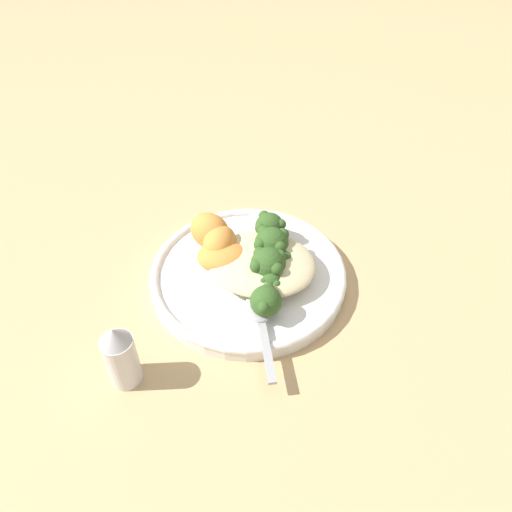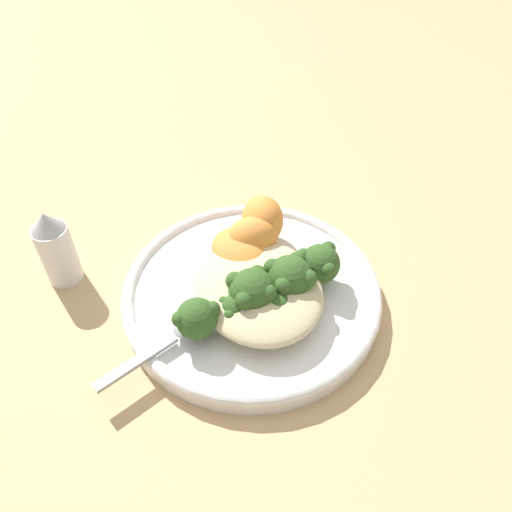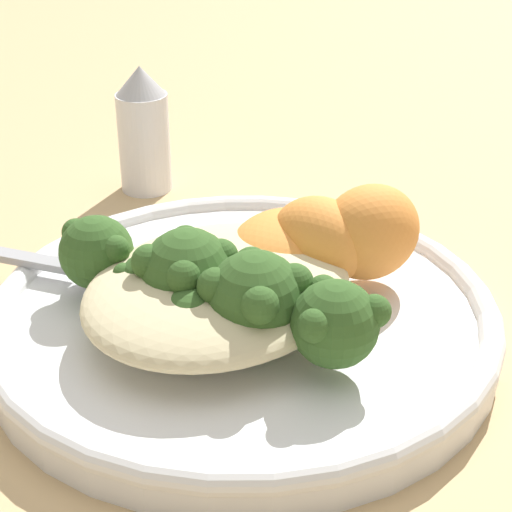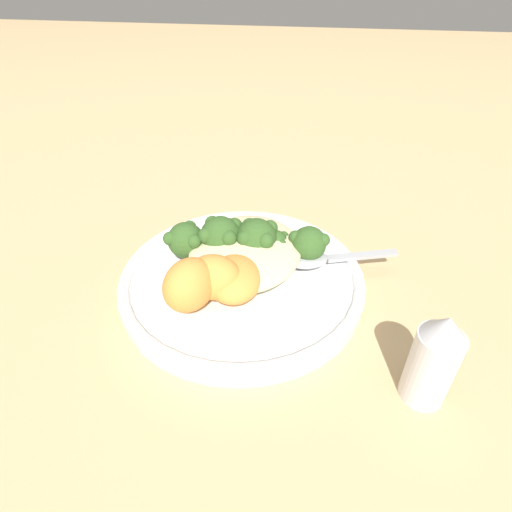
{
  "view_description": "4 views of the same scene",
  "coord_description": "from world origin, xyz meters",
  "px_view_note": "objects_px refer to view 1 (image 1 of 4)",
  "views": [
    {
      "loc": [
        -0.09,
        0.42,
        0.46
      ],
      "look_at": [
        -0.0,
        -0.0,
        0.05
      ],
      "focal_mm": 35.0,
      "sensor_mm": 36.0,
      "label": 1
    },
    {
      "loc": [
        -0.29,
        0.11,
        0.37
      ],
      "look_at": [
        0.02,
        -0.01,
        0.04
      ],
      "focal_mm": 35.0,
      "sensor_mm": 36.0,
      "label": 2
    },
    {
      "loc": [
        -0.26,
        -0.22,
        0.23
      ],
      "look_at": [
        -0.0,
        -0.01,
        0.05
      ],
      "focal_mm": 60.0,
      "sensor_mm": 36.0,
      "label": 3
    },
    {
      "loc": [
        0.31,
        0.07,
        0.27
      ],
      "look_at": [
        0.02,
        0.02,
        0.05
      ],
      "focal_mm": 28.0,
      "sensor_mm": 36.0,
      "label": 4
    }
  ],
  "objects_px": {
    "broccoli_stalk_0": "(261,297)",
    "broccoli_stalk_3": "(265,264)",
    "sweet_potato_chunk_1": "(223,255)",
    "sweet_potato_chunk_2": "(220,243)",
    "broccoli_stalk_2": "(262,265)",
    "salt_shaker": "(120,356)",
    "spoon": "(260,315)",
    "plate": "(247,277)",
    "broccoli_stalk_4": "(267,247)",
    "broccoli_stalk_5": "(265,232)",
    "sweet_potato_chunk_0": "(210,231)",
    "quinoa_mound": "(261,265)",
    "broccoli_stalk_1": "(258,277)"
  },
  "relations": [
    {
      "from": "sweet_potato_chunk_1",
      "to": "sweet_potato_chunk_2",
      "type": "bearing_deg",
      "value": -59.93
    },
    {
      "from": "plate",
      "to": "broccoli_stalk_0",
      "type": "relative_size",
      "value": 2.98
    },
    {
      "from": "plate",
      "to": "salt_shaker",
      "type": "distance_m",
      "value": 0.19
    },
    {
      "from": "plate",
      "to": "spoon",
      "type": "distance_m",
      "value": 0.08
    },
    {
      "from": "broccoli_stalk_0",
      "to": "broccoli_stalk_5",
      "type": "height_order",
      "value": "broccoli_stalk_5"
    },
    {
      "from": "plate",
      "to": "salt_shaker",
      "type": "xyz_separation_m",
      "value": [
        0.1,
        0.16,
        0.03
      ]
    },
    {
      "from": "broccoli_stalk_2",
      "to": "sweet_potato_chunk_0",
      "type": "height_order",
      "value": "sweet_potato_chunk_0"
    },
    {
      "from": "quinoa_mound",
      "to": "broccoli_stalk_2",
      "type": "xyz_separation_m",
      "value": [
        -0.0,
        0.01,
        0.01
      ]
    },
    {
      "from": "broccoli_stalk_3",
      "to": "quinoa_mound",
      "type": "bearing_deg",
      "value": -153.52
    },
    {
      "from": "broccoli_stalk_0",
      "to": "sweet_potato_chunk_2",
      "type": "xyz_separation_m",
      "value": [
        0.07,
        -0.07,
        0.0
      ]
    },
    {
      "from": "broccoli_stalk_2",
      "to": "broccoli_stalk_5",
      "type": "height_order",
      "value": "broccoli_stalk_2"
    },
    {
      "from": "broccoli_stalk_4",
      "to": "sweet_potato_chunk_0",
      "type": "xyz_separation_m",
      "value": [
        0.08,
        -0.01,
        0.0
      ]
    },
    {
      "from": "broccoli_stalk_0",
      "to": "broccoli_stalk_3",
      "type": "height_order",
      "value": "broccoli_stalk_0"
    },
    {
      "from": "broccoli_stalk_4",
      "to": "broccoli_stalk_5",
      "type": "bearing_deg",
      "value": 63.28
    },
    {
      "from": "sweet_potato_chunk_1",
      "to": "plate",
      "type": "bearing_deg",
      "value": 169.19
    },
    {
      "from": "salt_shaker",
      "to": "broccoli_stalk_0",
      "type": "bearing_deg",
      "value": -139.23
    },
    {
      "from": "broccoli_stalk_0",
      "to": "sweet_potato_chunk_0",
      "type": "xyz_separation_m",
      "value": [
        0.08,
        -0.09,
        0.01
      ]
    },
    {
      "from": "quinoa_mound",
      "to": "broccoli_stalk_0",
      "type": "relative_size",
      "value": 1.61
    },
    {
      "from": "spoon",
      "to": "salt_shaker",
      "type": "bearing_deg",
      "value": -73.39
    },
    {
      "from": "broccoli_stalk_1",
      "to": "broccoli_stalk_4",
      "type": "xyz_separation_m",
      "value": [
        -0.0,
        -0.04,
        0.01
      ]
    },
    {
      "from": "broccoli_stalk_0",
      "to": "spoon",
      "type": "height_order",
      "value": "broccoli_stalk_0"
    },
    {
      "from": "broccoli_stalk_0",
      "to": "broccoli_stalk_3",
      "type": "relative_size",
      "value": 0.79
    },
    {
      "from": "quinoa_mound",
      "to": "broccoli_stalk_1",
      "type": "xyz_separation_m",
      "value": [
        0.0,
        0.02,
        -0.0
      ]
    },
    {
      "from": "broccoli_stalk_4",
      "to": "salt_shaker",
      "type": "xyz_separation_m",
      "value": [
        0.12,
        0.19,
        -0.0
      ]
    },
    {
      "from": "quinoa_mound",
      "to": "broccoli_stalk_1",
      "type": "bearing_deg",
      "value": 89.04
    },
    {
      "from": "spoon",
      "to": "sweet_potato_chunk_2",
      "type": "bearing_deg",
      "value": -161.38
    },
    {
      "from": "broccoli_stalk_2",
      "to": "broccoli_stalk_0",
      "type": "bearing_deg",
      "value": -80.85
    },
    {
      "from": "plate",
      "to": "broccoli_stalk_1",
      "type": "bearing_deg",
      "value": 132.05
    },
    {
      "from": "broccoli_stalk_3",
      "to": "sweet_potato_chunk_1",
      "type": "xyz_separation_m",
      "value": [
        0.05,
        -0.0,
        0.0
      ]
    },
    {
      "from": "plate",
      "to": "sweet_potato_chunk_2",
      "type": "height_order",
      "value": "sweet_potato_chunk_2"
    },
    {
      "from": "broccoli_stalk_5",
      "to": "salt_shaker",
      "type": "relative_size",
      "value": 1.24
    },
    {
      "from": "broccoli_stalk_4",
      "to": "broccoli_stalk_3",
      "type": "bearing_deg",
      "value": -126.92
    },
    {
      "from": "broccoli_stalk_3",
      "to": "salt_shaker",
      "type": "bearing_deg",
      "value": -141.19
    },
    {
      "from": "quinoa_mound",
      "to": "sweet_potato_chunk_2",
      "type": "height_order",
      "value": "sweet_potato_chunk_2"
    },
    {
      "from": "quinoa_mound",
      "to": "broccoli_stalk_4",
      "type": "distance_m",
      "value": 0.03
    },
    {
      "from": "broccoli_stalk_0",
      "to": "broccoli_stalk_2",
      "type": "xyz_separation_m",
      "value": [
        0.01,
        -0.05,
        0.0
      ]
    },
    {
      "from": "sweet_potato_chunk_0",
      "to": "broccoli_stalk_4",
      "type": "bearing_deg",
      "value": 171.88
    },
    {
      "from": "plate",
      "to": "broccoli_stalk_1",
      "type": "height_order",
      "value": "broccoli_stalk_1"
    },
    {
      "from": "broccoli_stalk_0",
      "to": "broccoli_stalk_2",
      "type": "bearing_deg",
      "value": 144.61
    },
    {
      "from": "broccoli_stalk_5",
      "to": "salt_shaker",
      "type": "distance_m",
      "value": 0.24
    },
    {
      "from": "plate",
      "to": "broccoli_stalk_3",
      "type": "bearing_deg",
      "value": -167.23
    },
    {
      "from": "broccoli_stalk_3",
      "to": "spoon",
      "type": "xyz_separation_m",
      "value": [
        -0.01,
        0.07,
        -0.01
      ]
    },
    {
      "from": "broccoli_stalk_2",
      "to": "sweet_potato_chunk_2",
      "type": "bearing_deg",
      "value": 155.63
    },
    {
      "from": "broccoli_stalk_2",
      "to": "sweet_potato_chunk_1",
      "type": "height_order",
      "value": "broccoli_stalk_2"
    },
    {
      "from": "salt_shaker",
      "to": "broccoli_stalk_2",
      "type": "bearing_deg",
      "value": -127.07
    },
    {
      "from": "sweet_potato_chunk_0",
      "to": "spoon",
      "type": "relative_size",
      "value": 0.43
    },
    {
      "from": "plate",
      "to": "sweet_potato_chunk_2",
      "type": "relative_size",
      "value": 4.8
    },
    {
      "from": "broccoli_stalk_2",
      "to": "salt_shaker",
      "type": "distance_m",
      "value": 0.19
    },
    {
      "from": "broccoli_stalk_5",
      "to": "salt_shaker",
      "type": "height_order",
      "value": "salt_shaker"
    },
    {
      "from": "broccoli_stalk_5",
      "to": "broccoli_stalk_0",
      "type": "bearing_deg",
      "value": -146.19
    }
  ]
}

